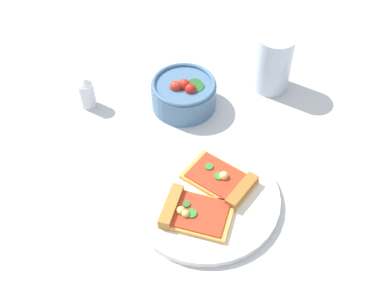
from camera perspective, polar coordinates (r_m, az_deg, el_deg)
name	(u,v)px	position (r m, az deg, el deg)	size (l,w,h in m)	color
ground_plane	(215,178)	(0.88, 2.72, -3.99)	(2.40, 2.40, 0.00)	silver
plate	(205,198)	(0.85, 1.47, -6.26)	(0.26, 0.26, 0.01)	white
pizza_slice_near	(190,212)	(0.81, -0.19, -7.95)	(0.14, 0.13, 0.02)	gold
pizza_slice_far	(223,182)	(0.85, 3.65, -4.39)	(0.13, 0.14, 0.02)	gold
salad_bowl	(184,93)	(0.99, -0.91, 5.92)	(0.13, 0.13, 0.07)	#4C7299
soda_glass	(273,65)	(1.03, 9.45, 9.10)	(0.07, 0.07, 0.13)	silver
pepper_shaker	(87,93)	(1.01, -12.17, 5.85)	(0.03, 0.03, 0.07)	silver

